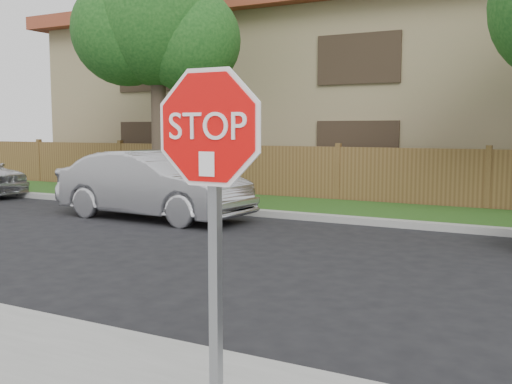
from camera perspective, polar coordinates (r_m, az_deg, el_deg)
The scene contains 7 objects.
ground at distance 5.44m, azimuth 4.23°, elevation -17.13°, with size 90.00×90.00×0.00m, color black.
far_curb at distance 13.04m, azimuth 19.22°, elevation -3.32°, with size 70.00×0.30×0.15m, color gray.
grass_strip at distance 14.65m, azimuth 20.28°, elevation -2.40°, with size 70.00×3.00×0.12m, color #1E4714.
fence at distance 16.14m, azimuth 21.21°, elevation 0.97°, with size 70.00×0.12×1.60m, color brown.
tree_left at distance 18.18m, azimuth -9.62°, elevation 15.83°, with size 4.80×3.90×7.78m.
stop_sign at distance 3.68m, azimuth -4.33°, elevation 1.15°, with size 1.01×0.13×2.55m.
sedan_left at distance 14.28m, azimuth -9.75°, elevation 0.66°, with size 1.69×4.85×1.60m, color #ACACB1.
Camera 1 is at (2.05, -4.56, 2.15)m, focal length 42.00 mm.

